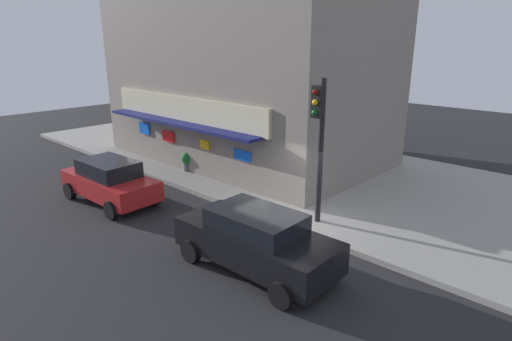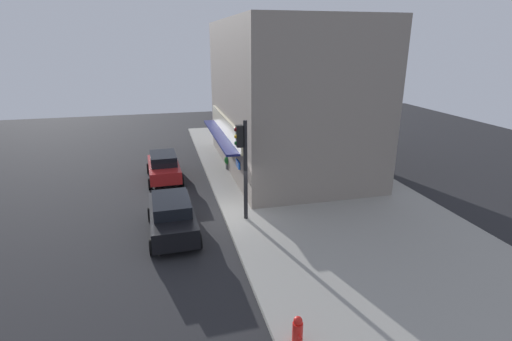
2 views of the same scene
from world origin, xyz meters
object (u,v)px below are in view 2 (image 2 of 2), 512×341
fire_hydrant (298,331)px  parked_car_black (172,216)px  trash_can (228,147)px  potted_plant_by_doorway (229,162)px  traffic_light (243,157)px  pedestrian (241,167)px  parked_car_red (164,166)px

fire_hydrant → parked_car_black: parked_car_black is taller
trash_can → parked_car_black: parked_car_black is taller
fire_hydrant → potted_plant_by_doorway: 15.45m
traffic_light → pedestrian: size_ratio=2.63×
pedestrian → traffic_light: bearing=-11.1°
trash_can → potted_plant_by_doorway: (3.58, -0.57, 0.04)m
pedestrian → potted_plant_by_doorway: (-2.83, -0.22, -0.48)m
fire_hydrant → parked_car_black: size_ratio=0.19×
parked_car_red → fire_hydrant: bearing=11.8°
parked_car_black → traffic_light: bearing=96.6°
parked_car_black → pedestrian: bearing=140.5°
parked_car_red → traffic_light: bearing=26.1°
pedestrian → parked_car_red: 4.84m
traffic_light → fire_hydrant: traffic_light is taller
fire_hydrant → pedestrian: 12.66m
traffic_light → parked_car_red: 8.00m
potted_plant_by_doorway → parked_car_red: parked_car_red is taller
potted_plant_by_doorway → parked_car_red: (0.56, -4.04, 0.17)m
pedestrian → trash_can: bearing=177.0°
fire_hydrant → trash_can: trash_can is taller
pedestrian → parked_car_black: size_ratio=0.38×
fire_hydrant → potted_plant_by_doorway: (-15.42, 0.95, 0.07)m
trash_can → pedestrian: pedestrian is taller
trash_can → parked_car_red: 6.20m
fire_hydrant → pedestrian: (-12.60, 1.17, 0.55)m
potted_plant_by_doorway → fire_hydrant: bearing=-3.5°
traffic_light → potted_plant_by_doorway: traffic_light is taller
potted_plant_by_doorway → parked_car_black: (7.81, -3.88, 0.19)m
pedestrian → parked_car_black: bearing=-39.5°
fire_hydrant → pedestrian: size_ratio=0.49×
parked_car_black → parked_car_red: 7.25m
pedestrian → parked_car_black: (4.98, -4.11, -0.29)m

